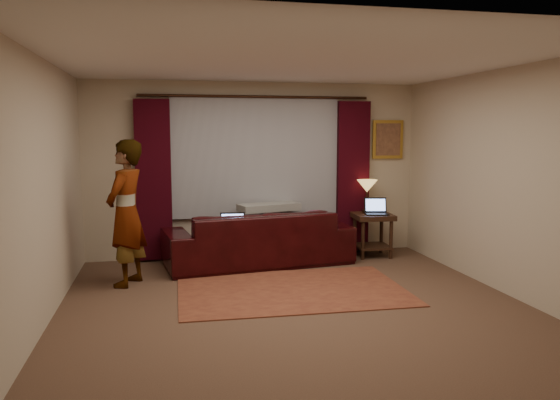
# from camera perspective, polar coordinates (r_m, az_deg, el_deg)

# --- Properties ---
(floor) EXTENTS (5.00, 5.00, 0.01)m
(floor) POSITION_cam_1_polar(r_m,az_deg,el_deg) (6.06, 1.47, -10.91)
(floor) COLOR brown
(floor) RESTS_ON ground
(ceiling) EXTENTS (5.00, 5.00, 0.02)m
(ceiling) POSITION_cam_1_polar(r_m,az_deg,el_deg) (5.80, 1.55, 14.34)
(ceiling) COLOR silver
(ceiling) RESTS_ON ground
(wall_back) EXTENTS (5.00, 0.02, 2.60)m
(wall_back) POSITION_cam_1_polar(r_m,az_deg,el_deg) (8.23, -2.57, 3.17)
(wall_back) COLOR #C2B096
(wall_back) RESTS_ON ground
(wall_front) EXTENTS (5.00, 0.02, 2.60)m
(wall_front) POSITION_cam_1_polar(r_m,az_deg,el_deg) (3.43, 11.33, -2.66)
(wall_front) COLOR #C2B096
(wall_front) RESTS_ON ground
(wall_left) EXTENTS (0.02, 5.00, 2.60)m
(wall_left) POSITION_cam_1_polar(r_m,az_deg,el_deg) (5.74, -23.53, 0.82)
(wall_left) COLOR #C2B096
(wall_left) RESTS_ON ground
(wall_right) EXTENTS (0.02, 5.00, 2.60)m
(wall_right) POSITION_cam_1_polar(r_m,az_deg,el_deg) (6.82, 22.41, 1.79)
(wall_right) COLOR #C2B096
(wall_right) RESTS_ON ground
(sheer_curtain) EXTENTS (2.50, 0.05, 1.80)m
(sheer_curtain) POSITION_cam_1_polar(r_m,az_deg,el_deg) (8.16, -2.51, 4.54)
(sheer_curtain) COLOR #93939A
(sheer_curtain) RESTS_ON wall_back
(drape_left) EXTENTS (0.50, 0.14, 2.30)m
(drape_left) POSITION_cam_1_polar(r_m,az_deg,el_deg) (8.02, -13.07, 2.02)
(drape_left) COLOR black
(drape_left) RESTS_ON floor
(drape_right) EXTENTS (0.50, 0.14, 2.30)m
(drape_right) POSITION_cam_1_polar(r_m,az_deg,el_deg) (8.51, 7.58, 2.43)
(drape_right) COLOR black
(drape_right) RESTS_ON floor
(curtain_rod) EXTENTS (0.04, 0.04, 3.40)m
(curtain_rod) POSITION_cam_1_polar(r_m,az_deg,el_deg) (8.12, -2.48, 10.74)
(curtain_rod) COLOR black
(curtain_rod) RESTS_ON wall_back
(picture_frame) EXTENTS (0.50, 0.04, 0.60)m
(picture_frame) POSITION_cam_1_polar(r_m,az_deg,el_deg) (8.77, 11.18, 6.23)
(picture_frame) COLOR gold
(picture_frame) RESTS_ON wall_back
(sofa) EXTENTS (2.73, 1.46, 1.05)m
(sofa) POSITION_cam_1_polar(r_m,az_deg,el_deg) (7.72, -2.28, -2.89)
(sofa) COLOR black
(sofa) RESTS_ON floor
(throw_blanket) EXTENTS (0.96, 0.57, 0.11)m
(throw_blanket) POSITION_cam_1_polar(r_m,az_deg,el_deg) (7.96, -1.16, 1.26)
(throw_blanket) COLOR gray
(throw_blanket) RESTS_ON sofa
(clothing_pile) EXTENTS (0.57, 0.48, 0.22)m
(clothing_pile) POSITION_cam_1_polar(r_m,az_deg,el_deg) (7.86, 3.87, -1.92)
(clothing_pile) COLOR #6C2E47
(clothing_pile) RESTS_ON sofa
(laptop_sofa) EXTENTS (0.37, 0.40, 0.25)m
(laptop_sofa) POSITION_cam_1_polar(r_m,az_deg,el_deg) (7.36, -4.94, -2.45)
(laptop_sofa) COLOR black
(laptop_sofa) RESTS_ON sofa
(area_rug) EXTENTS (2.70, 1.83, 0.01)m
(area_rug) POSITION_cam_1_polar(r_m,az_deg,el_deg) (6.56, 1.25, -9.37)
(area_rug) COLOR brown
(area_rug) RESTS_ON floor
(end_table) EXTENTS (0.59, 0.59, 0.65)m
(end_table) POSITION_cam_1_polar(r_m,az_deg,el_deg) (8.36, 9.63, -3.62)
(end_table) COLOR black
(end_table) RESTS_ON floor
(tiffany_lamp) EXTENTS (0.33, 0.33, 0.50)m
(tiffany_lamp) POSITION_cam_1_polar(r_m,az_deg,el_deg) (8.41, 9.06, 0.40)
(tiffany_lamp) COLOR olive
(tiffany_lamp) RESTS_ON end_table
(laptop_table) EXTENTS (0.40, 0.42, 0.24)m
(laptop_table) POSITION_cam_1_polar(r_m,az_deg,el_deg) (8.23, 10.07, -0.67)
(laptop_table) COLOR black
(laptop_table) RESTS_ON end_table
(person) EXTENTS (0.69, 0.69, 1.78)m
(person) POSITION_cam_1_polar(r_m,az_deg,el_deg) (6.87, -15.78, -1.33)
(person) COLOR gray
(person) RESTS_ON floor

